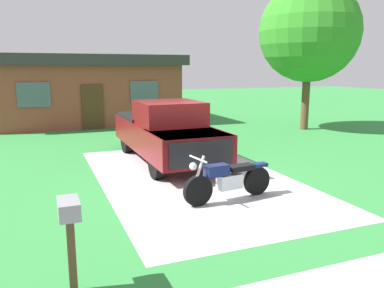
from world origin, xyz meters
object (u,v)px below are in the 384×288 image
mailbox (70,221)px  motorcycle (228,179)px  neighbor_house (85,89)px  pickup_truck (165,131)px  shade_tree (309,32)px

mailbox → motorcycle: bearing=35.2°
neighbor_house → pickup_truck: bearing=-82.8°
pickup_truck → mailbox: bearing=-117.1°
pickup_truck → neighbor_house: 9.89m
shade_tree → neighbor_house: bearing=146.5°
mailbox → shade_tree: bearing=41.6°
motorcycle → pickup_truck: (-0.15, 4.07, 0.48)m
pickup_truck → neighbor_house: bearing=97.2°
motorcycle → mailbox: mailbox is taller
motorcycle → mailbox: (-3.49, -2.46, 0.51)m
motorcycle → neighbor_house: size_ratio=0.23×
motorcycle → pickup_truck: size_ratio=0.39×
mailbox → neighbor_house: size_ratio=0.13×
motorcycle → mailbox: bearing=-144.8°
neighbor_house → mailbox: bearing=-97.3°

